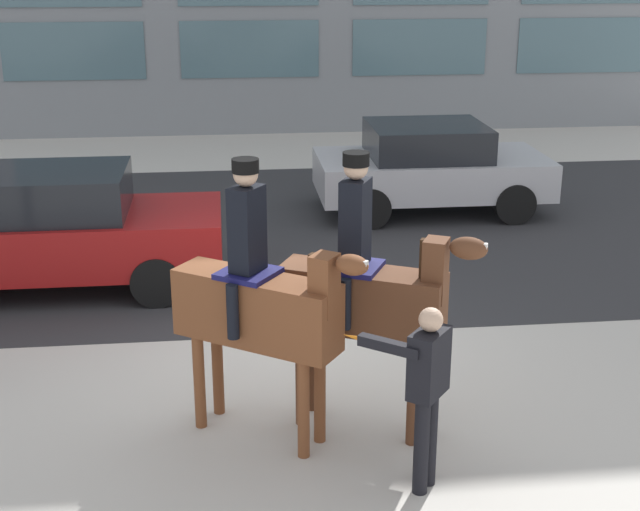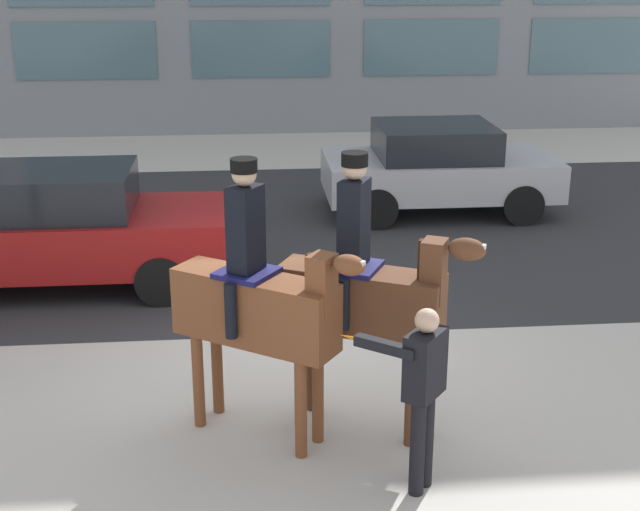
{
  "view_description": "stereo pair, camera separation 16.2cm",
  "coord_description": "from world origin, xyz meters",
  "px_view_note": "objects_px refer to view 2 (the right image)",
  "views": [
    {
      "loc": [
        -0.73,
        -9.24,
        4.38
      ],
      "look_at": [
        0.18,
        -1.03,
        1.53
      ],
      "focal_mm": 50.0,
      "sensor_mm": 36.0,
      "label": 1
    },
    {
      "loc": [
        -0.57,
        -9.26,
        4.38
      ],
      "look_at": [
        0.18,
        -1.03,
        1.53
      ],
      "focal_mm": 50.0,
      "sensor_mm": 36.0,
      "label": 2
    }
  ],
  "objects_px": {
    "street_car_near_lane": "(57,227)",
    "street_car_far_lane": "(438,167)",
    "mounted_horse_lead": "(258,302)",
    "mounted_horse_companion": "(365,293)",
    "pedestrian_bystander": "(422,386)"
  },
  "relations": [
    {
      "from": "mounted_horse_companion",
      "to": "street_car_near_lane",
      "type": "height_order",
      "value": "mounted_horse_companion"
    },
    {
      "from": "pedestrian_bystander",
      "to": "street_car_far_lane",
      "type": "relative_size",
      "value": 0.42
    },
    {
      "from": "street_car_near_lane",
      "to": "street_car_far_lane",
      "type": "relative_size",
      "value": 1.13
    },
    {
      "from": "mounted_horse_lead",
      "to": "street_car_near_lane",
      "type": "bearing_deg",
      "value": 156.35
    },
    {
      "from": "mounted_horse_lead",
      "to": "pedestrian_bystander",
      "type": "bearing_deg",
      "value": -3.78
    },
    {
      "from": "mounted_horse_lead",
      "to": "mounted_horse_companion",
      "type": "height_order",
      "value": "mounted_horse_companion"
    },
    {
      "from": "mounted_horse_companion",
      "to": "mounted_horse_lead",
      "type": "bearing_deg",
      "value": -151.59
    },
    {
      "from": "mounted_horse_companion",
      "to": "street_car_far_lane",
      "type": "height_order",
      "value": "mounted_horse_companion"
    },
    {
      "from": "mounted_horse_companion",
      "to": "pedestrian_bystander",
      "type": "xyz_separation_m",
      "value": [
        0.33,
        -1.08,
        -0.4
      ]
    },
    {
      "from": "street_car_near_lane",
      "to": "mounted_horse_lead",
      "type": "bearing_deg",
      "value": -58.25
    },
    {
      "from": "pedestrian_bystander",
      "to": "street_car_near_lane",
      "type": "bearing_deg",
      "value": -15.24
    },
    {
      "from": "pedestrian_bystander",
      "to": "street_car_far_lane",
      "type": "xyz_separation_m",
      "value": [
        1.97,
        8.39,
        -0.18
      ]
    },
    {
      "from": "street_car_far_lane",
      "to": "street_car_near_lane",
      "type": "bearing_deg",
      "value": -151.96
    },
    {
      "from": "pedestrian_bystander",
      "to": "street_car_near_lane",
      "type": "relative_size",
      "value": 0.37
    },
    {
      "from": "mounted_horse_lead",
      "to": "mounted_horse_companion",
      "type": "distance_m",
      "value": 0.99
    }
  ]
}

